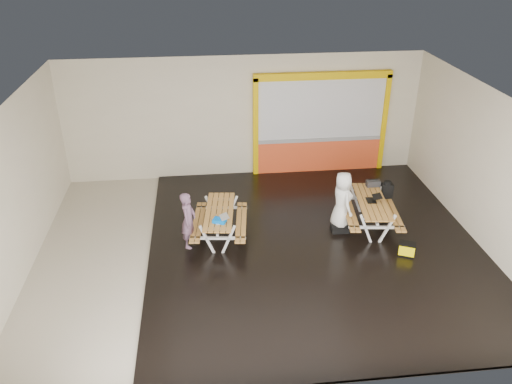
{
  "coord_description": "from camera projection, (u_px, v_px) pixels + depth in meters",
  "views": [
    {
      "loc": [
        -1.2,
        -9.73,
        6.58
      ],
      "look_at": [
        0.0,
        0.9,
        1.0
      ],
      "focal_mm": 36.1,
      "sensor_mm": 36.0,
      "label": 1
    }
  ],
  "objects": [
    {
      "name": "laptop_right",
      "position": [
        373.0,
        199.0,
        12.19
      ],
      "size": [
        0.37,
        0.33,
        0.14
      ],
      "color": "black",
      "rests_on": "picnic_table_right"
    },
    {
      "name": "blue_pouch",
      "position": [
        219.0,
        221.0,
        11.35
      ],
      "size": [
        0.33,
        0.29,
        0.08
      ],
      "primitive_type": "cube",
      "rotation": [
        0.0,
        0.0,
        -0.39
      ],
      "color": "blue",
      "rests_on": "picnic_table_left"
    },
    {
      "name": "toolbox",
      "position": [
        373.0,
        183.0,
        12.86
      ],
      "size": [
        0.34,
        0.18,
        0.2
      ],
      "color": "black",
      "rests_on": "picnic_table_right"
    },
    {
      "name": "picnic_table_right",
      "position": [
        371.0,
        207.0,
        12.29
      ],
      "size": [
        1.47,
        2.0,
        0.75
      ],
      "color": "#B37C37",
      "rests_on": "deck"
    },
    {
      "name": "kiosk",
      "position": [
        320.0,
        126.0,
        14.75
      ],
      "size": [
        3.88,
        0.16,
        3.0
      ],
      "color": "#ED4F23",
      "rests_on": "room"
    },
    {
      "name": "deck",
      "position": [
        314.0,
        245.0,
        11.84
      ],
      "size": [
        7.5,
        7.98,
        0.05
      ],
      "primitive_type": "cube",
      "color": "black",
      "rests_on": "room"
    },
    {
      "name": "backpack",
      "position": [
        387.0,
        190.0,
        12.85
      ],
      "size": [
        0.28,
        0.18,
        0.47
      ],
      "color": "black",
      "rests_on": "picnic_table_right"
    },
    {
      "name": "fluke_bag",
      "position": [
        407.0,
        249.0,
        11.36
      ],
      "size": [
        0.42,
        0.36,
        0.31
      ],
      "color": "black",
      "rests_on": "deck"
    },
    {
      "name": "person_left",
      "position": [
        188.0,
        220.0,
        11.38
      ],
      "size": [
        0.43,
        0.55,
        1.33
      ],
      "primitive_type": "imported",
      "rotation": [
        0.0,
        0.0,
        1.3
      ],
      "color": "#694A61",
      "rests_on": "deck"
    },
    {
      "name": "picnic_table_left",
      "position": [
        220.0,
        217.0,
        11.89
      ],
      "size": [
        1.43,
        1.94,
        0.73
      ],
      "color": "#B37C37",
      "rests_on": "deck"
    },
    {
      "name": "room",
      "position": [
        261.0,
        180.0,
        10.92
      ],
      "size": [
        10.02,
        8.02,
        3.52
      ],
      "color": "#BFB5A1",
      "rests_on": "ground"
    },
    {
      "name": "dark_case",
      "position": [
        340.0,
        228.0,
        12.29
      ],
      "size": [
        0.42,
        0.32,
        0.15
      ],
      "primitive_type": "cube",
      "rotation": [
        0.0,
        0.0,
        -0.03
      ],
      "color": "black",
      "rests_on": "deck"
    },
    {
      "name": "person_right",
      "position": [
        342.0,
        201.0,
        12.13
      ],
      "size": [
        0.59,
        0.79,
        1.45
      ],
      "primitive_type": "imported",
      "rotation": [
        0.0,
        0.0,
        1.77
      ],
      "color": "white",
      "rests_on": "deck"
    },
    {
      "name": "laptop_left",
      "position": [
        221.0,
        219.0,
        11.38
      ],
      "size": [
        0.36,
        0.33,
        0.13
      ],
      "color": "silver",
      "rests_on": "picnic_table_left"
    }
  ]
}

